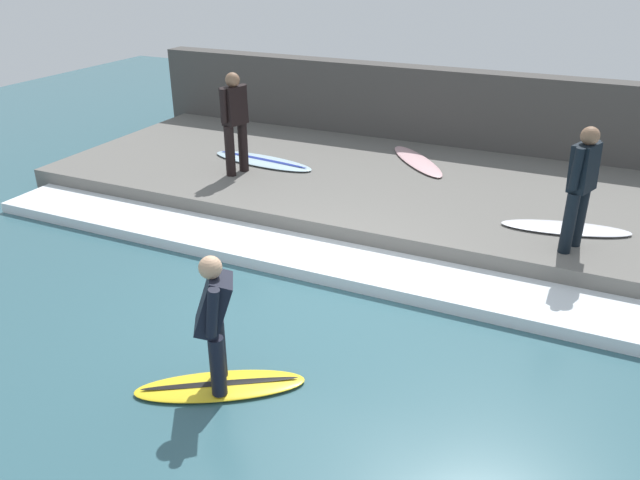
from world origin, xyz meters
The scene contains 11 objects.
ground_plane centered at (0.00, 0.00, 0.00)m, with size 28.00×28.00×0.00m, color #335B66.
concrete_ledge centered at (3.75, 0.00, 0.19)m, with size 4.40×12.07×0.37m, color #66635E.
back_wall centered at (6.20, 0.00, 0.90)m, with size 0.50×12.68×1.80m, color #474442.
wave_foam_crest centered at (1.04, 0.00, 0.08)m, with size 1.00×11.47×0.16m, color silver.
surfboard_riding centered at (-1.73, 0.08, 0.03)m, with size 1.27×1.66×0.07m.
surfer_riding centered at (-1.73, 0.08, 0.83)m, with size 0.51×0.52×1.39m.
surfer_waiting_near centered at (2.90, 2.71, 1.33)m, with size 0.56×0.35×1.70m.
surfboard_waiting_near centered at (3.57, 2.60, 0.40)m, with size 0.81×2.11×0.07m.
surfer_waiting_far centered at (2.17, -2.74, 1.28)m, with size 0.52×0.37×1.61m.
surfboard_waiting_far centered at (2.75, -2.65, 0.40)m, with size 0.83×1.78×0.06m.
surfboard_spare centered at (4.74, 0.07, 0.40)m, with size 1.71×1.55×0.06m.
Camera 1 is at (-5.76, -2.85, 3.94)m, focal length 35.00 mm.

